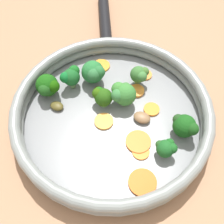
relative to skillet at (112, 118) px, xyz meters
The scene contains 25 objects.
ground_plane 0.01m from the skillet, ahead, with size 4.00×4.00×0.00m, color #A27351.
skillet is the anchor object (origin of this frame).
skillet_rim_wall 0.03m from the skillet, ahead, with size 0.37×0.37×0.04m.
skillet_handle 0.29m from the skillet, 11.09° to the left, with size 0.03×0.03×0.22m, color black.
skillet_rivet_left 0.17m from the skillet, ahead, with size 0.01×0.01×0.01m, color gray.
skillet_rivet_right 0.17m from the skillet, 21.26° to the left, with size 0.01×0.01×0.01m, color gray.
carrot_slice_0 0.08m from the skillet, 71.63° to the right, with size 0.03×0.03×0.00m, color orange.
carrot_slice_1 0.09m from the skillet, 138.57° to the right, with size 0.03×0.03×0.00m, color orange.
carrot_slice_2 0.07m from the skillet, 132.47° to the right, with size 0.05×0.05×0.00m, color orange.
carrot_slice_3 0.14m from the skillet, 151.60° to the right, with size 0.05×0.05×0.00m, color orange.
carrot_slice_4 0.02m from the skillet, 136.77° to the left, with size 0.04×0.04×0.00m, color #F99A35.
carrot_slice_5 0.13m from the skillet, 17.48° to the left, with size 0.04×0.04×0.00m, color orange.
carrot_slice_6 0.08m from the skillet, 32.45° to the right, with size 0.03×0.03×0.01m, color orange.
carrot_slice_7 0.13m from the skillet, 26.70° to the right, with size 0.03×0.03×0.00m, color orange.
broccoli_floret_0 0.10m from the skillet, 27.32° to the right, with size 0.04×0.04×0.05m.
broccoli_floret_1 0.14m from the skillet, 98.82° to the right, with size 0.04×0.04×0.05m.
broccoli_floret_2 0.10m from the skillet, 30.71° to the left, with size 0.05×0.05×0.05m.
broccoli_floret_3 0.05m from the skillet, 25.84° to the right, with size 0.05×0.05×0.05m.
broccoli_floret_4 0.14m from the skillet, 75.19° to the left, with size 0.05×0.05×0.05m.
broccoli_floret_5 0.12m from the skillet, 54.79° to the left, with size 0.04×0.04×0.05m.
broccoli_floret_6 0.05m from the skillet, 39.57° to the left, with size 0.04×0.04×0.04m.
broccoli_floret_7 0.12m from the skillet, 123.00° to the right, with size 0.03×0.04×0.04m.
mushroom_piece_0 0.06m from the skillet, 88.53° to the right, with size 0.03×0.02×0.01m, color olive.
mushroom_piece_1 0.07m from the skillet, 33.58° to the left, with size 0.02×0.02×0.01m, color brown.
mushroom_piece_2 0.11m from the skillet, 86.77° to the left, with size 0.03×0.02×0.01m, color brown.
Camera 1 is at (-0.27, -0.03, 0.44)m, focal length 42.00 mm.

